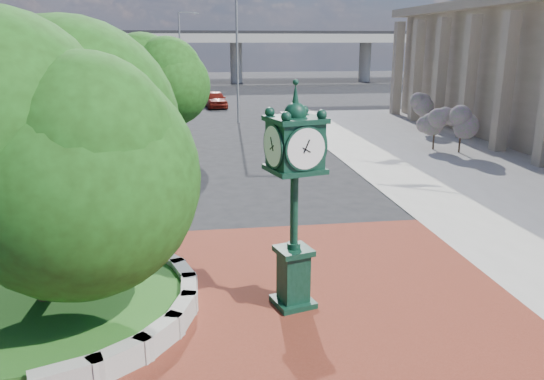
% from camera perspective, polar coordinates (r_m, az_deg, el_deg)
% --- Properties ---
extents(ground, '(200.00, 200.00, 0.00)m').
position_cam_1_polar(ground, '(13.07, -0.79, -11.65)').
color(ground, black).
rests_on(ground, ground).
extents(plaza, '(12.00, 12.00, 0.04)m').
position_cam_1_polar(plaza, '(12.19, -0.15, -13.70)').
color(plaza, maroon).
rests_on(plaza, ground).
extents(planter_wall, '(2.96, 6.77, 0.54)m').
position_cam_1_polar(planter_wall, '(12.91, -13.02, -11.09)').
color(planter_wall, '#9E9B93').
rests_on(planter_wall, ground).
extents(grass_bed, '(6.10, 6.10, 0.40)m').
position_cam_1_polar(grass_bed, '(13.35, -23.04, -11.40)').
color(grass_bed, '#164D1A').
rests_on(grass_bed, ground).
extents(overpass, '(90.00, 12.00, 7.50)m').
position_cam_1_polar(overpass, '(81.53, -7.72, 15.89)').
color(overpass, '#9E9B93').
rests_on(overpass, ground).
extents(tree_planter, '(5.20, 5.20, 6.33)m').
position_cam_1_polar(tree_planter, '(12.25, -24.78, 3.53)').
color(tree_planter, '#38281C').
rests_on(tree_planter, ground).
extents(tree_street, '(4.40, 4.40, 5.45)m').
position_cam_1_polar(tree_street, '(29.75, -13.30, 9.92)').
color(tree_street, '#38281C').
rests_on(tree_street, ground).
extents(post_clock, '(1.28, 1.28, 5.16)m').
position_cam_1_polar(post_clock, '(11.72, 2.43, 0.00)').
color(post_clock, black).
rests_on(post_clock, ground).
extents(parked_car, '(2.28, 4.77, 1.57)m').
position_cam_1_polar(parked_car, '(50.84, -6.11, 9.68)').
color(parked_car, '#62150E').
rests_on(parked_car, ground).
extents(street_lamp_near, '(2.14, 0.61, 9.63)m').
position_cam_1_polar(street_lamp_near, '(40.78, -3.44, 15.13)').
color(street_lamp_near, slate).
rests_on(street_lamp_near, ground).
extents(street_lamp_far, '(1.95, 0.30, 8.71)m').
position_cam_1_polar(street_lamp_far, '(52.47, -9.60, 14.46)').
color(street_lamp_far, slate).
rests_on(street_lamp_far, ground).
extents(shrub_near, '(1.20, 1.20, 2.20)m').
position_cam_1_polar(shrub_near, '(31.19, 19.70, 6.63)').
color(shrub_near, '#38281C').
rests_on(shrub_near, ground).
extents(shrub_mid, '(1.20, 1.20, 2.20)m').
position_cam_1_polar(shrub_mid, '(31.64, 17.13, 6.96)').
color(shrub_mid, '#38281C').
rests_on(shrub_mid, ground).
extents(shrub_far, '(1.20, 1.20, 2.20)m').
position_cam_1_polar(shrub_far, '(37.81, 16.11, 8.36)').
color(shrub_far, '#38281C').
rests_on(shrub_far, ground).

